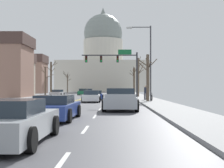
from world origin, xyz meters
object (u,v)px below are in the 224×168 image
object	(u,v)px
sedan_near_00	(95,95)
sedan_oncoming_00	(57,93)
sedan_near_01	(91,97)
sedan_oncoming_02	(89,91)
sedan_near_02	(123,99)
street_lamp_right	(147,56)
sedan_oncoming_01	(83,92)
sedan_near_04	(56,108)
pedestrian_00	(146,92)
pickup_truck_near_03	(121,100)
sedan_near_05	(12,122)
bicycle_parked	(151,97)
signal_gantry	(117,63)

from	to	relation	value
sedan_near_00	sedan_oncoming_00	world-z (taller)	sedan_near_00
sedan_near_01	sedan_oncoming_02	world-z (taller)	sedan_near_01
sedan_near_02	sedan_oncoming_00	distance (m)	28.36
street_lamp_right	sedan_oncoming_02	world-z (taller)	street_lamp_right
sedan_near_01	sedan_oncoming_01	world-z (taller)	sedan_oncoming_01
sedan_near_02	sedan_near_04	distance (m)	12.66
street_lamp_right	sedan_near_00	bearing A→B (deg)	128.65
sedan_oncoming_01	street_lamp_right	bearing A→B (deg)	-72.38
sedan_oncoming_02	sedan_oncoming_00	bearing A→B (deg)	-99.99
sedan_near_02	sedan_oncoming_00	bearing A→B (deg)	112.03
sedan_near_02	pedestrian_00	world-z (taller)	pedestrian_00
sedan_near_00	pickup_truck_near_03	size ratio (longest dim) A/B	0.82
pickup_truck_near_03	sedan_oncoming_00	world-z (taller)	pickup_truck_near_03
sedan_near_04	sedan_near_05	size ratio (longest dim) A/B	1.03
sedan_near_01	pickup_truck_near_03	bearing A→B (deg)	-75.82
street_lamp_right	sedan_near_05	bearing A→B (deg)	-104.68
street_lamp_right	bicycle_parked	size ratio (longest dim) A/B	4.38
bicycle_parked	sedan_near_02	bearing A→B (deg)	-116.76
pickup_truck_near_03	pedestrian_00	size ratio (longest dim) A/B	3.33
sedan_oncoming_01	bicycle_parked	size ratio (longest dim) A/B	2.53
pickup_truck_near_03	sedan_near_05	world-z (taller)	pickup_truck_near_03
sedan_oncoming_01	pedestrian_00	xyz separation A→B (m)	(9.99, -27.48, 0.45)
pickup_truck_near_03	sedan_oncoming_02	bearing A→B (deg)	97.44
sedan_near_00	sedan_near_01	xyz separation A→B (m)	(-0.02, -6.06, 0.02)
street_lamp_right	sedan_oncoming_02	distance (m)	43.05
sedan_near_04	sedan_oncoming_01	distance (m)	48.20
sedan_near_05	sedan_oncoming_02	world-z (taller)	sedan_near_05
sedan_near_05	street_lamp_right	bearing A→B (deg)	75.32
sedan_near_00	sedan_near_02	world-z (taller)	sedan_near_00
sedan_near_00	sedan_oncoming_02	world-z (taller)	sedan_oncoming_02
sedan_near_01	sedan_near_04	world-z (taller)	sedan_near_01
sedan_oncoming_01	pickup_truck_near_03	bearing A→B (deg)	-80.48
sedan_near_05	sedan_oncoming_01	xyz separation A→B (m)	(-3.69, 54.40, 0.02)
signal_gantry	pickup_truck_near_03	xyz separation A→B (m)	(0.19, -22.52, -4.34)
sedan_near_00	sedan_near_02	size ratio (longest dim) A/B	1.05
signal_gantry	sedan_oncoming_02	bearing A→B (deg)	102.59
sedan_near_04	sedan_oncoming_00	size ratio (longest dim) A/B	1.02
sedan_oncoming_00	pedestrian_00	xyz separation A→B (m)	(13.44, -17.88, 0.49)
sedan_oncoming_01	pedestrian_00	size ratio (longest dim) A/B	2.73
pedestrian_00	sedan_near_05	bearing A→B (deg)	-103.16
sedan_near_00	pickup_truck_near_03	world-z (taller)	pickup_truck_near_03
pickup_truck_near_03	sedan_oncoming_01	bearing A→B (deg)	99.52
sedan_near_05	sedan_near_01	bearing A→B (deg)	89.28
sedan_oncoming_00	pedestrian_00	bearing A→B (deg)	-53.08
sedan_near_00	sedan_oncoming_01	world-z (taller)	sedan_oncoming_01
signal_gantry	sedan_near_05	xyz separation A→B (m)	(-3.06, -35.49, -4.44)
sedan_near_00	sedan_near_05	size ratio (longest dim) A/B	0.98
street_lamp_right	pickup_truck_near_03	bearing A→B (deg)	-105.42
street_lamp_right	sedan_near_02	world-z (taller)	street_lamp_right
signal_gantry	sedan_near_05	bearing A→B (deg)	-94.93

